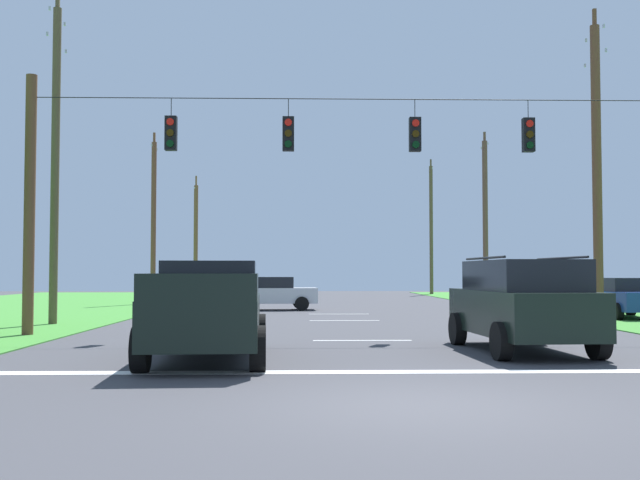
% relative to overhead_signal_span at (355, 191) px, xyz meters
% --- Properties ---
extents(ground_plane, '(120.00, 120.00, 0.00)m').
position_rel_overhead_signal_span_xyz_m(ground_plane, '(0.06, -10.91, -3.99)').
color(ground_plane, '#3D3D42').
extents(stop_bar_stripe, '(14.87, 0.45, 0.01)m').
position_rel_overhead_signal_span_xyz_m(stop_bar_stripe, '(0.06, -7.66, -3.98)').
color(stop_bar_stripe, white).
rests_on(stop_bar_stripe, ground).
extents(lane_dash_0, '(2.50, 0.15, 0.01)m').
position_rel_overhead_signal_span_xyz_m(lane_dash_0, '(0.06, -1.66, -3.98)').
color(lane_dash_0, white).
rests_on(lane_dash_0, ground).
extents(lane_dash_1, '(2.50, 0.15, 0.01)m').
position_rel_overhead_signal_span_xyz_m(lane_dash_1, '(0.06, 6.22, -3.98)').
color(lane_dash_1, white).
rests_on(lane_dash_1, ground).
extents(lane_dash_2, '(2.50, 0.15, 0.01)m').
position_rel_overhead_signal_span_xyz_m(lane_dash_2, '(0.06, 10.42, -3.98)').
color(lane_dash_2, white).
rests_on(lane_dash_2, ground).
extents(overhead_signal_span, '(18.21, 0.31, 7.18)m').
position_rel_overhead_signal_span_xyz_m(overhead_signal_span, '(0.00, 0.00, 0.00)').
color(overhead_signal_span, brown).
rests_on(overhead_signal_span, ground).
extents(pickup_truck, '(2.50, 5.49, 1.95)m').
position_rel_overhead_signal_span_xyz_m(pickup_truck, '(-3.33, -5.70, -3.02)').
color(pickup_truck, black).
rests_on(pickup_truck, ground).
extents(suv_black, '(2.42, 4.90, 2.05)m').
position_rel_overhead_signal_span_xyz_m(suv_black, '(3.31, -4.44, -2.93)').
color(suv_black, black).
rests_on(suv_black, ground).
extents(distant_car_crossing_white, '(2.35, 4.45, 1.52)m').
position_rel_overhead_signal_span_xyz_m(distant_car_crossing_white, '(9.77, 14.44, -3.20)').
color(distant_car_crossing_white, silver).
rests_on(distant_car_crossing_white, ground).
extents(distant_car_oncoming, '(4.40, 2.23, 1.52)m').
position_rel_overhead_signal_span_xyz_m(distant_car_oncoming, '(-2.93, 13.92, -3.20)').
color(distant_car_oncoming, silver).
rests_on(distant_car_oncoming, ground).
extents(distant_car_far_parked, '(2.08, 4.33, 1.52)m').
position_rel_overhead_signal_span_xyz_m(distant_car_far_parked, '(10.73, 7.41, -3.20)').
color(distant_car_far_parked, navy).
rests_on(distant_car_far_parked, ground).
extents(utility_pole_mid_right, '(0.33, 2.00, 11.19)m').
position_rel_overhead_signal_span_xyz_m(utility_pole_mid_right, '(9.04, 5.60, 1.54)').
color(utility_pole_mid_right, brown).
rests_on(utility_pole_mid_right, ground).
extents(utility_pole_far_right, '(0.29, 1.53, 9.63)m').
position_rel_overhead_signal_span_xyz_m(utility_pole_far_right, '(8.81, 20.87, 0.71)').
color(utility_pole_far_right, brown).
rests_on(utility_pole_far_right, ground).
extents(utility_pole_near_left, '(0.28, 1.60, 10.79)m').
position_rel_overhead_signal_span_xyz_m(utility_pole_near_left, '(8.87, 38.67, 1.29)').
color(utility_pole_near_left, brown).
rests_on(utility_pole_near_left, ground).
extents(utility_pole_far_left, '(0.27, 1.99, 11.15)m').
position_rel_overhead_signal_span_xyz_m(utility_pole_far_left, '(-9.67, 4.31, 1.64)').
color(utility_pole_far_left, brown).
rests_on(utility_pole_far_left, ground).
extents(utility_pole_distant_right, '(0.28, 1.57, 9.46)m').
position_rel_overhead_signal_span_xyz_m(utility_pole_distant_right, '(-9.63, 20.69, 0.64)').
color(utility_pole_distant_right, brown).
rests_on(utility_pole_distant_right, ground).
extents(utility_pole_distant_left, '(0.33, 1.93, 9.29)m').
position_rel_overhead_signal_span_xyz_m(utility_pole_distant_left, '(-9.72, 37.84, 0.42)').
color(utility_pole_distant_left, brown).
rests_on(utility_pole_distant_left, ground).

